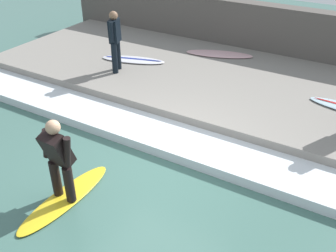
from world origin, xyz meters
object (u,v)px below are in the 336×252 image
object	(u,v)px
surfer_waiting_near	(115,38)
surfboard_waiting_near	(133,60)
surfboard_riding	(65,198)
surfer_riding	(58,157)
surfboard_spare	(219,54)

from	to	relation	value
surfer_waiting_near	surfboard_waiting_near	xyz separation A→B (m)	(0.76, 0.03, -0.82)
surfboard_riding	surfer_riding	world-z (taller)	surfer_riding
surfer_riding	surfboard_spare	world-z (taller)	surfer_riding
surfer_waiting_near	surfboard_spare	size ratio (longest dim) A/B	0.78
surfboard_riding	surfer_riding	bearing A→B (deg)	153.43
surfer_waiting_near	surfer_riding	bearing A→B (deg)	-154.14
surfer_riding	surfer_waiting_near	bearing A→B (deg)	25.86
surfboard_waiting_near	surfboard_spare	world-z (taller)	surfboard_waiting_near
surfboard_spare	surfer_riding	bearing A→B (deg)	-178.52
surfboard_waiting_near	surfer_waiting_near	bearing A→B (deg)	-177.52
surfer_riding	surfboard_spare	bearing A→B (deg)	1.48
surfer_riding	surfboard_spare	size ratio (longest dim) A/B	0.74
surfboard_riding	surfer_waiting_near	distance (m)	4.64
surfboard_riding	surfboard_spare	world-z (taller)	surfboard_spare
surfboard_riding	surfer_riding	xyz separation A→B (m)	(-0.00, 0.00, 0.83)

